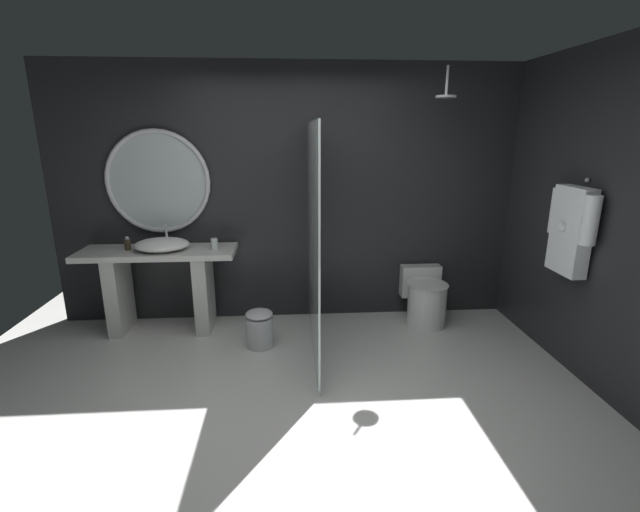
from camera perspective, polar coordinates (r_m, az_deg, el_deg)
ground_plane at (r=3.32m, az=-3.04°, el=-20.14°), size 5.76×5.76×0.00m
back_wall_panel at (r=4.63m, az=-3.72°, el=7.72°), size 4.80×0.10×2.60m
side_wall_right at (r=4.23m, az=30.26°, el=4.86°), size 0.10×2.47×2.60m
vanity_counter at (r=4.67m, az=-19.75°, el=-2.96°), size 1.49×0.51×0.83m
vessel_sink at (r=4.53m, az=-19.62°, el=1.40°), size 0.52×0.42×0.22m
tumbler_cup at (r=4.43m, az=-13.39°, el=1.52°), size 0.07×0.07×0.11m
soap_dispenser at (r=4.67m, az=-23.44°, el=1.40°), size 0.06×0.06×0.13m
round_wall_mirror at (r=4.70m, az=-20.05°, el=8.92°), size 1.02×0.05×1.02m
shower_glass_panel at (r=3.86m, az=-0.88°, el=1.76°), size 0.02×1.59×2.02m
rain_shower_head at (r=4.36m, az=15.87°, el=19.38°), size 0.18×0.18×0.27m
hanging_bathrobe at (r=4.06m, az=29.52°, el=3.23°), size 0.20×0.54×0.77m
toilet at (r=4.77m, az=13.33°, el=-5.30°), size 0.42×0.56×0.56m
waste_bin at (r=4.21m, az=-7.75°, el=-9.13°), size 0.25×0.25×0.36m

